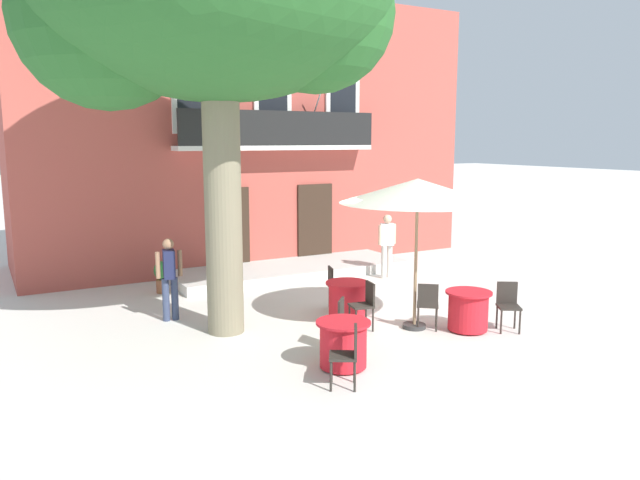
% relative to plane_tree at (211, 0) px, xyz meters
% --- Properties ---
extents(ground_plane, '(120.00, 120.00, 0.00)m').
position_rel_plane_tree_xyz_m(ground_plane, '(3.24, -0.24, -5.92)').
color(ground_plane, silver).
extents(building_facade, '(13.00, 5.09, 7.50)m').
position_rel_plane_tree_xyz_m(building_facade, '(3.35, 6.75, -2.18)').
color(building_facade, '#B24C42').
rests_on(building_facade, ground).
extents(entrance_step_platform, '(6.31, 2.09, 0.25)m').
position_rel_plane_tree_xyz_m(entrance_step_platform, '(3.35, 3.72, -5.80)').
color(entrance_step_platform, silver).
rests_on(entrance_step_platform, ground).
extents(plane_tree, '(6.44, 5.65, 7.96)m').
position_rel_plane_tree_xyz_m(plane_tree, '(0.00, 0.00, 0.00)').
color(plane_tree, '#7F755B').
rests_on(plane_tree, ground).
extents(cafe_table_near_tree, '(0.86, 0.86, 0.76)m').
position_rel_plane_tree_xyz_m(cafe_table_near_tree, '(2.50, -0.47, -5.53)').
color(cafe_table_near_tree, red).
rests_on(cafe_table_near_tree, ground).
extents(cafe_chair_near_tree_0, '(0.51, 0.51, 0.91)m').
position_rel_plane_tree_xyz_m(cafe_chair_near_tree_0, '(2.67, 0.27, -5.40)').
color(cafe_chair_near_tree_0, '#2D2823').
rests_on(cafe_chair_near_tree_0, ground).
extents(cafe_chair_near_tree_1, '(0.47, 0.47, 0.91)m').
position_rel_plane_tree_xyz_m(cafe_chair_near_tree_1, '(2.43, -1.22, -5.40)').
color(cafe_chair_near_tree_1, '#2D2823').
rests_on(cafe_chair_near_tree_1, ground).
extents(cafe_table_middle, '(0.86, 0.86, 0.76)m').
position_rel_plane_tree_xyz_m(cafe_table_middle, '(1.04, -2.70, -5.53)').
color(cafe_table_middle, red).
rests_on(cafe_table_middle, ground).
extents(cafe_chair_middle_0, '(0.57, 0.57, 0.91)m').
position_rel_plane_tree_xyz_m(cafe_chair_middle_0, '(1.49, -2.09, -5.40)').
color(cafe_chair_middle_0, '#2D2823').
rests_on(cafe_chair_middle_0, ground).
extents(cafe_chair_middle_1, '(0.55, 0.55, 0.91)m').
position_rel_plane_tree_xyz_m(cafe_chair_middle_1, '(0.71, -3.37, -5.40)').
color(cafe_chair_middle_1, '#2D2823').
rests_on(cafe_chair_middle_1, ground).
extents(cafe_table_front, '(0.86, 0.86, 0.76)m').
position_rel_plane_tree_xyz_m(cafe_table_front, '(4.08, -2.23, -5.53)').
color(cafe_table_front, red).
rests_on(cafe_table_front, ground).
extents(cafe_chair_front_0, '(0.56, 0.56, 0.91)m').
position_rel_plane_tree_xyz_m(cafe_chair_front_0, '(3.45, -1.81, -5.40)').
color(cafe_chair_front_0, '#2D2823').
rests_on(cafe_chair_front_0, ground).
extents(cafe_chair_front_1, '(0.55, 0.55, 0.91)m').
position_rel_plane_tree_xyz_m(cafe_chair_front_1, '(4.75, -2.56, -5.40)').
color(cafe_chair_front_1, '#2D2823').
rests_on(cafe_chair_front_1, ground).
extents(cafe_umbrella, '(2.90, 2.90, 2.85)m').
position_rel_plane_tree_xyz_m(cafe_umbrella, '(3.30, -1.61, -3.31)').
color(cafe_umbrella, '#997A56').
rests_on(cafe_umbrella, ground).
extents(ground_planter_left, '(0.36, 0.36, 0.76)m').
position_rel_plane_tree_xyz_m(ground_planter_left, '(-0.16, 3.46, -5.50)').
color(ground_planter_left, '#995638').
rests_on(ground_planter_left, ground).
extents(pedestrian_near_entrance, '(0.53, 0.35, 1.66)m').
position_rel_plane_tree_xyz_m(pedestrian_near_entrance, '(5.35, 2.16, -4.99)').
color(pedestrian_near_entrance, silver).
rests_on(pedestrian_near_entrance, ground).
extents(pedestrian_mid_plaza, '(0.53, 0.38, 1.65)m').
position_rel_plane_tree_xyz_m(pedestrian_mid_plaza, '(-0.59, 1.19, -4.99)').
color(pedestrian_mid_plaza, '#384260').
rests_on(pedestrian_mid_plaza, ground).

